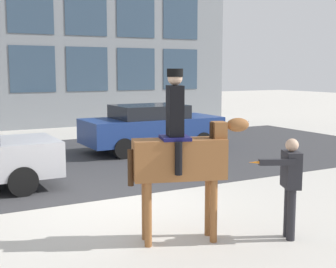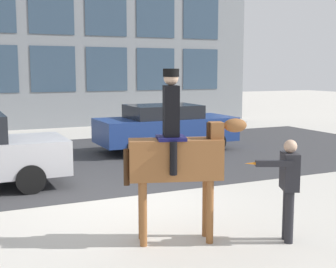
# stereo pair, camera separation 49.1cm
# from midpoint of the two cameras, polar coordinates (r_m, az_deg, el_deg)

# --- Properties ---
(ground_plane) EXTENTS (80.00, 80.00, 0.00)m
(ground_plane) POSITION_cam_midpoint_polar(r_m,az_deg,el_deg) (9.29, -7.35, -8.61)
(ground_plane) COLOR beige
(road_surface) EXTENTS (22.72, 8.50, 0.01)m
(road_surface) POSITION_cam_midpoint_polar(r_m,az_deg,el_deg) (13.72, -14.55, -3.44)
(road_surface) COLOR #38383A
(road_surface) RESTS_ON ground_plane
(mounted_horse_lead) EXTENTS (1.82, 0.85, 2.64)m
(mounted_horse_lead) POSITION_cam_midpoint_polar(r_m,az_deg,el_deg) (7.05, -0.33, -2.46)
(mounted_horse_lead) COLOR brown
(mounted_horse_lead) RESTS_ON ground_plane
(pedestrian_bystander) EXTENTS (0.91, 0.46, 1.58)m
(pedestrian_bystander) POSITION_cam_midpoint_polar(r_m,az_deg,el_deg) (7.40, 12.81, -5.56)
(pedestrian_bystander) COLOR #232328
(pedestrian_bystander) RESTS_ON ground_plane
(street_car_far_lane) EXTENTS (4.47, 1.95, 1.50)m
(street_car_far_lane) POSITION_cam_midpoint_polar(r_m,az_deg,el_deg) (15.19, -2.94, 0.89)
(street_car_far_lane) COLOR navy
(street_car_far_lane) RESTS_ON ground_plane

